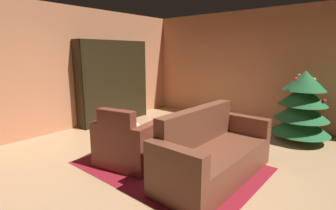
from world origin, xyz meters
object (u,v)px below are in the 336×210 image
Objects in this scene: decorated_tree at (302,106)px; bookshelf_unit at (118,82)px; coffee_table at (167,144)px; armchair_red at (127,145)px; bottle_on_table at (176,133)px; couch_red at (212,154)px; book_stack_on_table at (167,137)px.

bookshelf_unit is at bearing -162.50° from decorated_tree.
coffee_table is (2.76, -1.31, -0.63)m from bookshelf_unit.
bottle_on_table is at bearing 45.16° from armchair_red.
coffee_table is 0.23m from bottle_on_table.
coffee_table is at bearing -166.57° from couch_red.
bookshelf_unit is 8.90× the size of book_stack_on_table.
bookshelf_unit reaches higher than decorated_tree.
decorated_tree is at bearing 62.92° from bottle_on_table.
decorated_tree is (1.77, 2.95, 0.37)m from armchair_red.
bookshelf_unit is 1.01× the size of couch_red.
couch_red is 2.51m from decorated_tree.
bookshelf_unit is 3.07m from bottle_on_table.
decorated_tree is at bearing 59.04° from armchair_red.
bookshelf_unit is 1.44× the size of decorated_tree.
couch_red is at bearing 13.43° from coffee_table.
couch_red is at bearing -0.33° from bottle_on_table.
couch_red is at bearing 14.95° from book_stack_on_table.
bookshelf_unit is at bearing 154.47° from book_stack_on_table.
bottle_on_table is (0.54, 0.54, 0.18)m from armchair_red.
armchair_red is 3.47m from decorated_tree.
bottle_on_table is (0.03, 0.19, 0.04)m from book_stack_on_table.
bottle_on_table is (-0.66, 0.00, 0.18)m from couch_red.
bookshelf_unit reaches higher than couch_red.
book_stack_on_table is at bearing -49.57° from coffee_table.
coffee_table is at bearing -25.36° from bookshelf_unit.
bottle_on_table reaches higher than coffee_table.
bookshelf_unit is 3.71m from couch_red.
decorated_tree is at bearing 17.50° from bookshelf_unit.
couch_red is (3.47, -1.14, -0.67)m from bookshelf_unit.
coffee_table is 0.46× the size of decorated_tree.
bookshelf_unit reaches higher than book_stack_on_table.
armchair_red is 4.08× the size of bottle_on_table.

